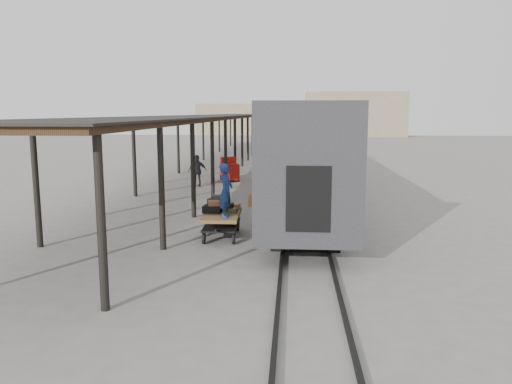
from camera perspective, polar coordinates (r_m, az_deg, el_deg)
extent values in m
plane|color=slate|center=(18.03, -4.75, -4.92)|extent=(160.00, 160.00, 0.00)
cube|color=silver|center=(25.34, 5.23, 5.08)|extent=(3.00, 24.00, 2.90)
cube|color=#28282B|center=(13.49, 6.01, 1.57)|extent=(3.04, 0.22, 3.50)
cube|color=black|center=(25.31, 1.79, 7.15)|extent=(0.04, 22.08, 0.65)
cube|color=black|center=(25.51, 5.17, 1.27)|extent=(2.55, 23.04, 0.50)
cube|color=silver|center=(51.30, 4.77, 7.10)|extent=(3.00, 24.00, 2.90)
cube|color=#28282B|center=(39.41, 4.91, 6.50)|extent=(3.04, 0.22, 3.50)
cube|color=black|center=(51.29, 3.07, 8.12)|extent=(0.04, 22.08, 0.65)
cube|color=black|center=(51.39, 4.75, 5.20)|extent=(2.55, 23.04, 0.50)
cube|color=silver|center=(77.29, 4.63, 7.76)|extent=(3.00, 24.00, 2.90)
cube|color=#28282B|center=(65.40, 4.68, 7.52)|extent=(3.04, 0.22, 3.50)
cube|color=black|center=(77.28, 3.50, 8.44)|extent=(0.04, 22.08, 0.65)
cube|color=black|center=(77.35, 4.61, 6.50)|extent=(2.55, 23.04, 0.50)
cube|color=black|center=(16.94, 1.42, 1.61)|extent=(0.50, 1.70, 2.00)
imported|color=silver|center=(16.96, 1.41, 1.15)|extent=(0.72, 0.89, 1.72)
cube|color=#9A6642|center=(16.93, 0.03, -0.96)|extent=(0.57, 0.25, 0.42)
cube|color=#422B19|center=(41.73, -4.29, 8.58)|extent=(4.60, 64.00, 0.18)
cube|color=black|center=(41.73, -4.30, 8.74)|extent=(4.90, 64.30, 0.06)
cylinder|color=black|center=(42.15, -7.03, 5.82)|extent=(0.20, 0.20, 4.00)
cylinder|color=black|center=(72.78, -2.24, 7.23)|extent=(0.20, 0.20, 4.00)
cylinder|color=black|center=(11.32, -17.28, -3.33)|extent=(0.20, 0.20, 4.00)
cylinder|color=black|center=(41.55, -1.45, 5.84)|extent=(0.20, 0.20, 4.00)
cylinder|color=black|center=(72.43, 1.01, 7.22)|extent=(0.20, 0.20, 4.00)
cube|color=black|center=(51.45, 3.93, 4.28)|extent=(0.10, 150.00, 0.12)
cube|color=black|center=(51.46, 5.54, 4.26)|extent=(0.10, 150.00, 0.12)
cube|color=tan|center=(95.93, 11.12, 8.71)|extent=(18.00, 10.00, 8.00)
cube|color=tan|center=(100.10, -3.09, 8.30)|extent=(12.00, 8.00, 6.00)
cube|color=brown|center=(17.55, -3.94, -2.62)|extent=(1.33, 2.44, 0.12)
cube|color=black|center=(17.62, -3.93, -3.73)|extent=(1.22, 2.34, 0.06)
cylinder|color=black|center=(16.83, -5.98, -5.25)|extent=(0.09, 0.40, 0.40)
cylinder|color=black|center=(16.71, -2.57, -5.31)|extent=(0.09, 0.40, 0.40)
cylinder|color=black|center=(18.66, -5.13, -3.82)|extent=(0.09, 0.40, 0.40)
cylinder|color=black|center=(18.55, -2.06, -3.86)|extent=(0.09, 0.40, 0.40)
cube|color=#39393B|center=(18.07, -4.66, -1.73)|extent=(0.68, 0.48, 0.22)
cube|color=#9A6642|center=(18.20, -2.78, -1.65)|extent=(0.59, 0.42, 0.21)
cube|color=black|center=(17.64, -5.04, -1.96)|extent=(0.65, 0.47, 0.25)
cube|color=#43462A|center=(17.58, -2.96, -2.10)|extent=(0.51, 0.38, 0.17)
cube|color=#48301C|center=(17.98, -4.49, -1.08)|extent=(0.68, 0.55, 0.22)
cube|color=#9A6642|center=(17.61, -4.71, -1.29)|extent=(0.53, 0.44, 0.18)
cube|color=#39393B|center=(17.89, -4.39, -0.58)|extent=(0.45, 0.33, 0.15)
cube|color=black|center=(17.61, -3.35, -1.52)|extent=(0.46, 0.34, 0.16)
cube|color=#99140D|center=(32.14, -3.05, 2.39)|extent=(1.46, 1.90, 1.00)
cube|color=#99140D|center=(32.50, -3.19, 3.65)|extent=(1.11, 0.92, 0.39)
cylinder|color=black|center=(31.51, -3.65, 1.50)|extent=(0.25, 0.42, 0.40)
cylinder|color=black|center=(31.67, -2.05, 1.55)|extent=(0.25, 0.42, 0.40)
cylinder|color=black|center=(32.71, -4.00, 1.77)|extent=(0.25, 0.42, 0.40)
cylinder|color=black|center=(32.86, -2.46, 1.82)|extent=(0.25, 0.42, 0.40)
imported|color=navy|center=(16.71, -3.45, 0.17)|extent=(0.54, 0.73, 1.82)
imported|color=black|center=(29.66, -6.70, 2.42)|extent=(1.19, 0.81, 1.88)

